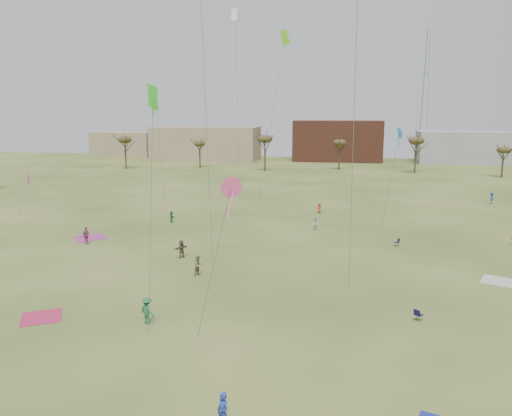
% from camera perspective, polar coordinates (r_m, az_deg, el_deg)
% --- Properties ---
extents(ground, '(260.00, 260.00, 0.00)m').
position_cam_1_polar(ground, '(35.99, -3.61, -12.26)').
color(ground, '#305219').
rests_on(ground, ground).
extents(flyer_near_center, '(1.39, 1.19, 1.86)m').
position_cam_1_polar(flyer_near_center, '(35.04, -12.50, -11.52)').
color(flyer_near_center, '#22683E').
rests_on(flyer_near_center, ground).
extents(flyer_near_right, '(0.80, 0.77, 1.86)m').
position_cam_1_polar(flyer_near_right, '(24.03, -3.86, -22.52)').
color(flyer_near_right, '#213799').
rests_on(flyer_near_right, ground).
extents(spectator_fore_b, '(1.04, 1.11, 1.83)m').
position_cam_1_polar(spectator_fore_b, '(44.07, -6.69, -6.63)').
color(spectator_fore_b, '#7B704E').
rests_on(spectator_fore_b, ground).
extents(spectator_fore_c, '(1.34, 1.69, 1.80)m').
position_cam_1_polar(spectator_fore_c, '(49.54, -8.64, -4.71)').
color(spectator_fore_c, brown).
rests_on(spectator_fore_c, ground).
extents(spectator_mid_d, '(0.73, 1.20, 1.91)m').
position_cam_1_polar(spectator_mid_d, '(57.14, -19.10, -3.03)').
color(spectator_mid_d, '#A64581').
rests_on(spectator_mid_d, ground).
extents(spectator_mid_e, '(1.02, 0.98, 1.65)m').
position_cam_1_polar(spectator_mid_e, '(60.76, 6.93, -1.82)').
color(spectator_mid_e, silver).
rests_on(spectator_mid_e, ground).
extents(flyer_far_a, '(1.31, 1.30, 1.51)m').
position_cam_1_polar(flyer_far_a, '(65.56, -9.76, -1.01)').
color(flyer_far_a, '#2B8144').
rests_on(flyer_far_a, ground).
extents(flyer_far_b, '(0.82, 0.82, 1.44)m').
position_cam_1_polar(flyer_far_b, '(71.35, 7.35, -0.00)').
color(flyer_far_b, '#BE4320').
rests_on(flyer_far_b, ground).
extents(flyer_far_c, '(1.10, 1.37, 1.86)m').
position_cam_1_polar(flyer_far_c, '(86.28, 25.62, 1.04)').
color(flyer_far_c, navy).
rests_on(flyer_far_c, ground).
extents(blanket_red, '(3.65, 3.65, 0.03)m').
position_cam_1_polar(blanket_red, '(38.60, -23.63, -11.54)').
color(blanket_red, '#B82450').
rests_on(blanket_red, ground).
extents(blanket_cream, '(3.55, 3.55, 0.03)m').
position_cam_1_polar(blanket_cream, '(47.37, 26.35, -7.63)').
color(blanket_cream, beige).
rests_on(blanket_cream, ground).
extents(blanket_plum, '(4.62, 4.62, 0.03)m').
position_cam_1_polar(blanket_plum, '(60.03, -18.66, -3.29)').
color(blanket_plum, '#A53283').
rests_on(blanket_plum, ground).
extents(camp_chair_center, '(0.73, 0.74, 0.87)m').
position_cam_1_polar(camp_chair_center, '(36.68, 18.29, -11.91)').
color(camp_chair_center, '#15153B').
rests_on(camp_chair_center, ground).
extents(camp_chair_right, '(0.65, 0.62, 0.87)m').
position_cam_1_polar(camp_chair_right, '(55.38, 15.98, -4.03)').
color(camp_chair_right, '#161438').
rests_on(camp_chair_right, ground).
extents(kites_aloft, '(68.08, 49.51, 27.93)m').
position_cam_1_polar(kites_aloft, '(60.15, -2.17, 19.50)').
color(kites_aloft, '#EC1B4B').
rests_on(kites_aloft, ground).
extents(tree_line, '(117.44, 49.32, 8.91)m').
position_cam_1_polar(tree_line, '(111.93, 4.95, 7.29)').
color(tree_line, '#3A2B1E').
rests_on(tree_line, ground).
extents(building_tan, '(32.00, 14.00, 10.00)m').
position_cam_1_polar(building_tan, '(153.54, -5.81, 7.47)').
color(building_tan, '#937F60').
rests_on(building_tan, ground).
extents(building_brick, '(26.00, 16.00, 12.00)m').
position_cam_1_polar(building_brick, '(152.28, 9.47, 7.73)').
color(building_brick, brown).
rests_on(building_brick, ground).
extents(building_grey, '(24.00, 12.00, 9.00)m').
position_cam_1_polar(building_grey, '(153.65, 22.68, 6.51)').
color(building_grey, gray).
rests_on(building_grey, ground).
extents(building_tan_west, '(20.00, 12.00, 8.00)m').
position_cam_1_polar(building_tan_west, '(170.87, -14.90, 7.18)').
color(building_tan_west, '#937F60').
rests_on(building_tan_west, ground).
extents(radio_tower, '(1.51, 1.72, 41.00)m').
position_cam_1_polar(radio_tower, '(158.61, 18.94, 12.20)').
color(radio_tower, '#9EA3A8').
rests_on(radio_tower, ground).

